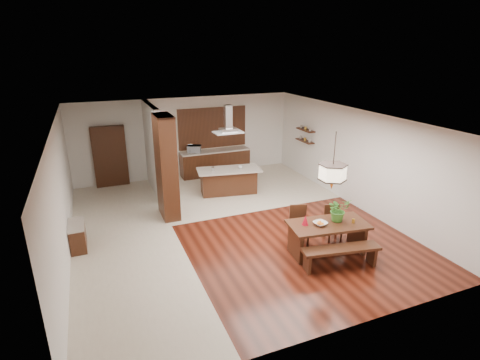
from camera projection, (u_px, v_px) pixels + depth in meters
name	position (u px, v px, depth m)	size (l,w,h in m)	color
room_shell	(229.00, 152.00, 9.52)	(9.00, 9.04, 2.92)	#39130A
tile_hallway	(126.00, 243.00, 9.24)	(2.50, 9.00, 0.01)	beige
tile_kitchen	(238.00, 188.00, 12.84)	(5.50, 4.00, 0.01)	beige
soffit_band	(229.00, 119.00, 9.25)	(8.00, 9.00, 0.02)	#3D230F
partition_pier	(166.00, 167.00, 10.28)	(0.45, 1.00, 2.90)	black
partition_stub	(153.00, 149.00, 12.11)	(0.18, 2.40, 2.90)	silver
hallway_console	(78.00, 236.00, 8.93)	(0.37, 0.88, 0.63)	black
hallway_doorway	(110.00, 157.00, 12.74)	(1.10, 0.20, 2.10)	black
rear_counter	(215.00, 162.00, 14.08)	(2.60, 0.62, 0.95)	black
kitchen_window	(212.00, 128.00, 13.87)	(2.60, 0.08, 1.50)	#9F5E2F
shelf_lower	(305.00, 141.00, 13.39)	(0.26, 0.90, 0.04)	black
shelf_upper	(306.00, 130.00, 13.25)	(0.26, 0.90, 0.04)	black
dining_table	(327.00, 231.00, 8.65)	(1.92, 1.15, 0.76)	black
dining_bench	(340.00, 257.00, 8.15)	(1.74, 0.38, 0.49)	black
dining_chair_left	(300.00, 226.00, 9.07)	(0.42, 0.42, 0.96)	black
dining_chair_right	(334.00, 223.00, 9.30)	(0.39, 0.39, 0.88)	black
pendant_lantern	(334.00, 161.00, 8.08)	(0.64, 0.64, 1.31)	beige
foliage_plant	(338.00, 210.00, 8.62)	(0.51, 0.44, 0.56)	#3A7928
fruit_bowl	(320.00, 223.00, 8.49)	(0.30, 0.30, 0.07)	beige
napkin_cone	(305.00, 220.00, 8.47)	(0.15, 0.15, 0.24)	#A30B1B
gold_ornament	(353.00, 221.00, 8.59)	(0.07, 0.07, 0.10)	gold
kitchen_island	(229.00, 181.00, 12.27)	(2.17, 1.22, 0.85)	black
range_hood	(228.00, 119.00, 11.59)	(0.90, 0.55, 0.87)	silver
island_cup	(240.00, 167.00, 12.15)	(0.12, 0.12, 0.10)	white
microwave	(194.00, 149.00, 13.55)	(0.48, 0.33, 0.27)	silver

